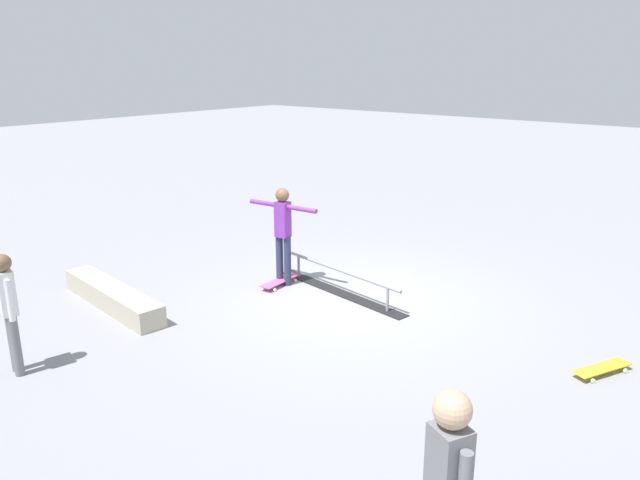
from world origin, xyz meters
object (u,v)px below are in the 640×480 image
at_px(skate_ledge, 113,297).
at_px(bystander_white_shirt, 9,307).
at_px(skateboard_main, 280,281).
at_px(grind_rail, 340,282).
at_px(loose_skateboard_yellow, 602,368).
at_px(skater_main, 283,229).

relative_size(skate_ledge, bystander_white_shirt, 1.65).
bearing_deg(skateboard_main, grind_rail, -74.35).
xyz_separation_m(skate_ledge, loose_skateboard_yellow, (-6.32, -2.50, -0.09)).
xyz_separation_m(grind_rail, skateboard_main, (0.98, 0.35, -0.10)).
xyz_separation_m(skateboard_main, loose_skateboard_yellow, (-4.99, -0.24, 0.00)).
distance_m(grind_rail, bystander_white_shirt, 4.74).
bearing_deg(loose_skateboard_yellow, bystander_white_shirt, 153.82).
distance_m(skateboard_main, loose_skateboard_yellow, 4.99).
distance_m(skate_ledge, skater_main, 2.82).
height_order(grind_rail, loose_skateboard_yellow, grind_rail).
distance_m(bystander_white_shirt, loose_skateboard_yellow, 7.00).
xyz_separation_m(skate_ledge, skateboard_main, (-1.33, -2.26, -0.09)).
height_order(skater_main, bystander_white_shirt, skater_main).
relative_size(grind_rail, skate_ledge, 1.11).
relative_size(bystander_white_shirt, loose_skateboard_yellow, 1.83).
bearing_deg(skate_ledge, skateboard_main, -120.41).
bearing_deg(skater_main, skate_ledge, 54.98).
height_order(skater_main, loose_skateboard_yellow, skater_main).
distance_m(skate_ledge, bystander_white_shirt, 2.18).
height_order(skateboard_main, loose_skateboard_yellow, same).
distance_m(grind_rail, skater_main, 1.26).
distance_m(skate_ledge, skateboard_main, 2.63).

